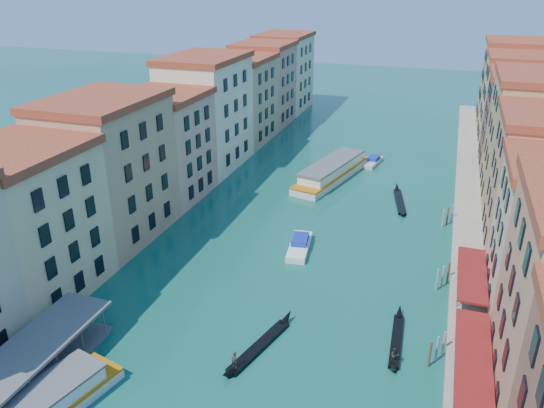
{
  "coord_description": "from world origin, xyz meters",
  "views": [
    {
      "loc": [
        17.16,
        -18.09,
        34.99
      ],
      "look_at": [
        -3.34,
        42.57,
        6.69
      ],
      "focal_mm": 35.0,
      "sensor_mm": 36.0,
      "label": 1
    }
  ],
  "objects_px": {
    "vaporetto_stop": "(39,363)",
    "vaporetto_far": "(332,171)",
    "gondola_fore": "(259,345)",
    "gondola_right": "(396,340)"
  },
  "relations": [
    {
      "from": "vaporetto_stop",
      "to": "vaporetto_far",
      "type": "xyz_separation_m",
      "value": [
        14.45,
        59.36,
        0.04
      ]
    },
    {
      "from": "vaporetto_stop",
      "to": "gondola_fore",
      "type": "distance_m",
      "value": 20.86
    },
    {
      "from": "vaporetto_stop",
      "to": "gondola_right",
      "type": "xyz_separation_m",
      "value": [
        31.17,
        15.44,
        -1.01
      ]
    },
    {
      "from": "vaporetto_stop",
      "to": "vaporetto_far",
      "type": "distance_m",
      "value": 61.1
    },
    {
      "from": "vaporetto_far",
      "to": "gondola_right",
      "type": "xyz_separation_m",
      "value": [
        16.72,
        -43.92,
        -1.05
      ]
    },
    {
      "from": "vaporetto_stop",
      "to": "gondola_right",
      "type": "relative_size",
      "value": 1.46
    },
    {
      "from": "vaporetto_far",
      "to": "gondola_fore",
      "type": "height_order",
      "value": "vaporetto_far"
    },
    {
      "from": "gondola_fore",
      "to": "vaporetto_stop",
      "type": "bearing_deg",
      "value": -135.25
    },
    {
      "from": "vaporetto_stop",
      "to": "gondola_fore",
      "type": "xyz_separation_m",
      "value": [
        18.14,
        10.26,
        -1.02
      ]
    },
    {
      "from": "vaporetto_far",
      "to": "gondola_fore",
      "type": "bearing_deg",
      "value": -72.0
    }
  ]
}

